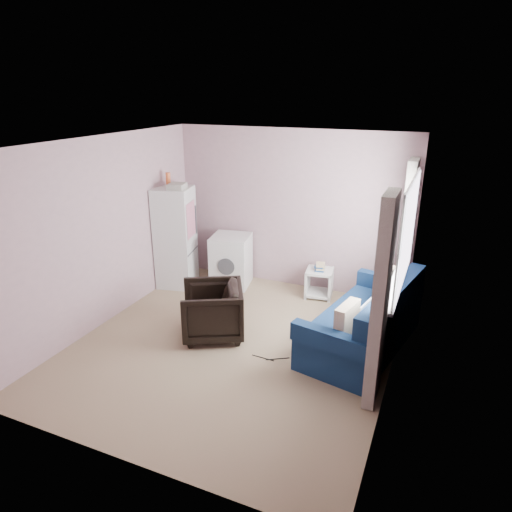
% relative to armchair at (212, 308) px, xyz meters
% --- Properties ---
extents(room, '(3.84, 4.24, 2.54)m').
position_rel_armchair_xyz_m(room, '(0.37, -0.10, 0.86)').
color(room, '#927C60').
rests_on(room, ground).
extents(armchair, '(0.98, 1.00, 0.78)m').
position_rel_armchair_xyz_m(armchair, '(0.00, 0.00, 0.00)').
color(armchair, black).
rests_on(armchair, ground).
extents(fridge, '(0.67, 0.66, 1.84)m').
position_rel_armchair_xyz_m(fridge, '(-1.32, 1.24, 0.43)').
color(fridge, silver).
rests_on(fridge, ground).
extents(washing_machine, '(0.69, 0.69, 0.84)m').
position_rel_armchair_xyz_m(washing_machine, '(-0.51, 1.59, 0.05)').
color(washing_machine, silver).
rests_on(washing_machine, ground).
extents(side_table, '(0.45, 0.45, 0.54)m').
position_rel_armchair_xyz_m(side_table, '(0.95, 1.70, -0.13)').
color(side_table, silver).
rests_on(side_table, ground).
extents(sofa, '(1.28, 2.12, 0.88)m').
position_rel_armchair_xyz_m(sofa, '(1.89, 0.48, -0.07)').
color(sofa, navy).
rests_on(sofa, ground).
extents(window_dressing, '(0.17, 2.62, 2.18)m').
position_rel_armchair_xyz_m(window_dressing, '(2.14, 0.59, 0.72)').
color(window_dressing, white).
rests_on(window_dressing, ground).
extents(floor_cables, '(0.44, 0.16, 0.01)m').
position_rel_armchair_xyz_m(floor_cables, '(0.90, -0.23, -0.38)').
color(floor_cables, black).
rests_on(floor_cables, ground).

